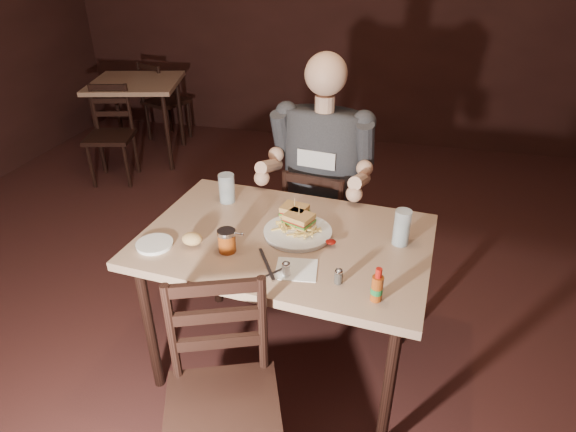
% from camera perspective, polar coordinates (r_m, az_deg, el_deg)
% --- Properties ---
extents(room_shell, '(7.00, 7.00, 7.00)m').
position_cam_1_polar(room_shell, '(1.75, -5.90, 12.60)').
color(room_shell, black).
rests_on(room_shell, ground).
extents(main_table, '(1.33, 0.94, 0.77)m').
position_cam_1_polar(main_table, '(2.18, -0.32, -4.20)').
color(main_table, tan).
rests_on(main_table, ground).
extents(bg_table, '(0.98, 0.98, 0.77)m').
position_cam_1_polar(bg_table, '(4.93, -17.52, 14.03)').
color(bg_table, tan).
rests_on(bg_table, ground).
extents(chair_far, '(0.44, 0.47, 0.84)m').
position_cam_1_polar(chair_far, '(2.88, 3.88, -1.47)').
color(chair_far, black).
rests_on(chair_far, ground).
extents(chair_near, '(0.55, 0.57, 0.89)m').
position_cam_1_polar(chair_near, '(1.88, -7.76, -22.06)').
color(chair_near, black).
rests_on(chair_near, ground).
extents(bg_chair_far, '(0.52, 0.54, 0.84)m').
position_cam_1_polar(bg_chair_far, '(5.46, -14.24, 13.06)').
color(bg_chair_far, black).
rests_on(bg_chair_far, ground).
extents(bg_chair_near, '(0.48, 0.51, 0.83)m').
position_cam_1_polar(bg_chair_near, '(4.57, -20.38, 8.83)').
color(bg_chair_near, black).
rests_on(bg_chair_near, ground).
extents(diner, '(0.64, 0.53, 1.01)m').
position_cam_1_polar(diner, '(2.60, 3.91, 7.75)').
color(diner, '#34343A').
rests_on(diner, chair_far).
extents(dinner_plate, '(0.32, 0.32, 0.02)m').
position_cam_1_polar(dinner_plate, '(2.15, 1.16, -2.03)').
color(dinner_plate, white).
rests_on(dinner_plate, main_table).
extents(sandwich_left, '(0.15, 0.14, 0.10)m').
position_cam_1_polar(sandwich_left, '(2.16, 1.31, -0.01)').
color(sandwich_left, tan).
rests_on(sandwich_left, dinner_plate).
extents(sandwich_right, '(0.13, 0.12, 0.10)m').
position_cam_1_polar(sandwich_right, '(2.23, 0.78, 0.95)').
color(sandwich_right, tan).
rests_on(sandwich_right, dinner_plate).
extents(fries_pile, '(0.25, 0.19, 0.04)m').
position_cam_1_polar(fries_pile, '(2.14, 1.11, -1.33)').
color(fries_pile, '#E1BD5F').
rests_on(fries_pile, dinner_plate).
extents(ketchup_dollop, '(0.05, 0.05, 0.01)m').
position_cam_1_polar(ketchup_dollop, '(2.07, 5.09, -3.05)').
color(ketchup_dollop, maroon).
rests_on(ketchup_dollop, dinner_plate).
extents(glass_left, '(0.09, 0.09, 0.15)m').
position_cam_1_polar(glass_left, '(2.42, -7.27, 3.29)').
color(glass_left, silver).
rests_on(glass_left, main_table).
extents(glass_right, '(0.08, 0.08, 0.16)m').
position_cam_1_polar(glass_right, '(2.11, 13.34, -1.33)').
color(glass_right, silver).
rests_on(glass_right, main_table).
extents(hot_sauce, '(0.05, 0.05, 0.14)m').
position_cam_1_polar(hot_sauce, '(1.78, 10.55, -7.98)').
color(hot_sauce, '#8C3A10').
rests_on(hot_sauce, main_table).
extents(salt_shaker, '(0.04, 0.04, 0.06)m').
position_cam_1_polar(salt_shaker, '(1.89, -0.23, -6.30)').
color(salt_shaker, white).
rests_on(salt_shaker, main_table).
extents(pepper_shaker, '(0.04, 0.04, 0.06)m').
position_cam_1_polar(pepper_shaker, '(1.86, 6.01, -7.14)').
color(pepper_shaker, '#38332D').
rests_on(pepper_shaker, main_table).
extents(syrup_dispenser, '(0.08, 0.08, 0.10)m').
position_cam_1_polar(syrup_dispenser, '(2.03, -7.25, -2.94)').
color(syrup_dispenser, '#8C3A10').
rests_on(syrup_dispenser, main_table).
extents(napkin, '(0.18, 0.17, 0.00)m').
position_cam_1_polar(napkin, '(1.94, 1.00, -6.33)').
color(napkin, white).
rests_on(napkin, main_table).
extents(knife, '(0.13, 0.21, 0.01)m').
position_cam_1_polar(knife, '(1.96, -2.54, -5.71)').
color(knife, silver).
rests_on(knife, napkin).
extents(fork, '(0.11, 0.14, 0.01)m').
position_cam_1_polar(fork, '(1.91, -1.85, -6.85)').
color(fork, silver).
rests_on(fork, napkin).
extents(side_plate, '(0.17, 0.17, 0.01)m').
position_cam_1_polar(side_plate, '(2.15, -15.52, -3.32)').
color(side_plate, white).
rests_on(side_plate, main_table).
extents(bread_roll, '(0.10, 0.08, 0.05)m').
position_cam_1_polar(bread_roll, '(2.10, -11.29, -2.68)').
color(bread_roll, '#DFAF6C').
rests_on(bread_roll, side_plate).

